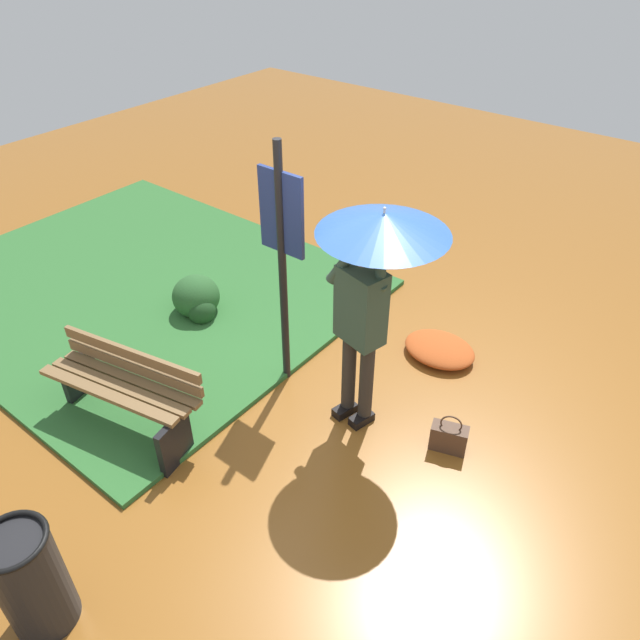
# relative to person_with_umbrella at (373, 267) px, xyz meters

# --- Properties ---
(ground_plane) EXTENTS (18.00, 18.00, 0.00)m
(ground_plane) POSITION_rel_person_with_umbrella_xyz_m (-0.04, -0.17, -1.55)
(ground_plane) COLOR brown
(grass_verge) EXTENTS (4.80, 4.00, 0.05)m
(grass_verge) POSITION_rel_person_with_umbrella_xyz_m (-3.28, 0.10, -1.53)
(grass_verge) COLOR #2D662D
(grass_verge) RESTS_ON ground_plane
(person_with_umbrella) EXTENTS (0.96, 0.96, 2.04)m
(person_with_umbrella) POSITION_rel_person_with_umbrella_xyz_m (0.00, 0.00, 0.00)
(person_with_umbrella) COLOR #2D2823
(person_with_umbrella) RESTS_ON ground_plane
(info_sign_post) EXTENTS (0.44, 0.07, 2.30)m
(info_sign_post) POSITION_rel_person_with_umbrella_xyz_m (-0.90, 0.03, -0.11)
(info_sign_post) COLOR black
(info_sign_post) RESTS_ON ground_plane
(handbag) EXTENTS (0.33, 0.23, 0.37)m
(handbag) POSITION_rel_person_with_umbrella_xyz_m (0.74, 0.15, -1.42)
(handbag) COLOR #4C3323
(handbag) RESTS_ON ground_plane
(park_bench) EXTENTS (1.41, 0.63, 0.75)m
(park_bench) POSITION_rel_person_with_umbrella_xyz_m (-1.55, -1.29, -1.15)
(park_bench) COLOR black
(park_bench) RESTS_ON ground_plane
(trash_bin) EXTENTS (0.42, 0.42, 0.83)m
(trash_bin) POSITION_rel_person_with_umbrella_xyz_m (-0.59, -2.70, -1.13)
(trash_bin) COLOR black
(trash_bin) RESTS_ON ground_plane
(shrub_cluster) EXTENTS (0.56, 0.51, 0.46)m
(shrub_cluster) POSITION_rel_person_with_umbrella_xyz_m (-2.30, 0.18, -1.34)
(shrub_cluster) COLOR #285628
(shrub_cluster) RESTS_ON ground_plane
(leaf_pile_near_person) EXTENTS (0.71, 0.57, 0.16)m
(leaf_pile_near_person) POSITION_rel_person_with_umbrella_xyz_m (0.09, 1.18, -1.47)
(leaf_pile_near_person) COLOR #B74C1E
(leaf_pile_near_person) RESTS_ON ground_plane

